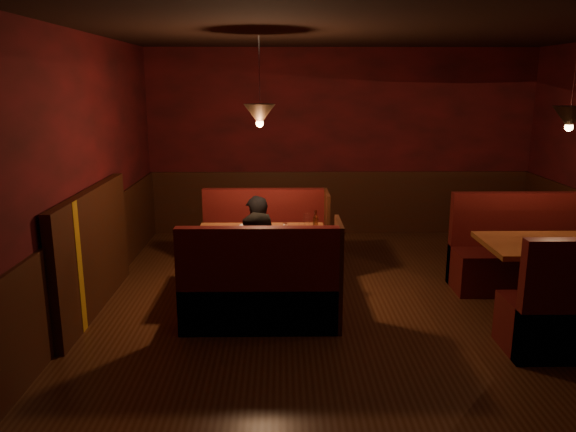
{
  "coord_description": "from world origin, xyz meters",
  "views": [
    {
      "loc": [
        -0.93,
        -5.3,
        2.39
      ],
      "look_at": [
        -0.86,
        0.7,
        0.95
      ],
      "focal_mm": 35.0,
      "sensor_mm": 36.0,
      "label": 1
    }
  ],
  "objects_px": {
    "main_bench_far": "(266,248)",
    "diner_a": "(256,224)",
    "second_bench_far": "(520,259)",
    "main_bench_near": "(262,295)",
    "second_table": "(553,262)",
    "diner_b": "(261,251)",
    "main_table": "(262,247)"
  },
  "relations": [
    {
      "from": "main_bench_far",
      "to": "diner_a",
      "type": "distance_m",
      "value": 0.43
    },
    {
      "from": "main_bench_near",
      "to": "main_bench_far",
      "type": "bearing_deg",
      "value": 90.0
    },
    {
      "from": "main_bench_near",
      "to": "second_table",
      "type": "xyz_separation_m",
      "value": [
        2.98,
        0.24,
        0.25
      ]
    },
    {
      "from": "main_bench_near",
      "to": "diner_a",
      "type": "distance_m",
      "value": 1.47
    },
    {
      "from": "main_bench_far",
      "to": "diner_a",
      "type": "xyz_separation_m",
      "value": [
        -0.11,
        -0.21,
        0.36
      ]
    },
    {
      "from": "second_table",
      "to": "second_bench_far",
      "type": "relative_size",
      "value": 0.9
    },
    {
      "from": "diner_a",
      "to": "second_bench_far",
      "type": "bearing_deg",
      "value": 158.93
    },
    {
      "from": "main_bench_far",
      "to": "second_bench_far",
      "type": "distance_m",
      "value": 3.05
    },
    {
      "from": "diner_b",
      "to": "second_table",
      "type": "bearing_deg",
      "value": 19.29
    },
    {
      "from": "main_table",
      "to": "second_table",
      "type": "xyz_separation_m",
      "value": [
        2.99,
        -0.57,
        0.0
      ]
    },
    {
      "from": "main_bench_far",
      "to": "second_table",
      "type": "height_order",
      "value": "main_bench_far"
    },
    {
      "from": "main_table",
      "to": "second_table",
      "type": "relative_size",
      "value": 1.01
    },
    {
      "from": "main_table",
      "to": "main_bench_far",
      "type": "relative_size",
      "value": 0.91
    },
    {
      "from": "main_bench_near",
      "to": "second_table",
      "type": "bearing_deg",
      "value": 4.67
    },
    {
      "from": "second_table",
      "to": "main_bench_near",
      "type": "bearing_deg",
      "value": -175.33
    },
    {
      "from": "main_bench_far",
      "to": "second_bench_far",
      "type": "height_order",
      "value": "second_bench_far"
    },
    {
      "from": "main_bench_far",
      "to": "second_table",
      "type": "relative_size",
      "value": 1.11
    },
    {
      "from": "second_table",
      "to": "second_bench_far",
      "type": "bearing_deg",
      "value": 87.8
    },
    {
      "from": "second_bench_far",
      "to": "main_bench_near",
      "type": "bearing_deg",
      "value": -160.04
    },
    {
      "from": "second_bench_far",
      "to": "second_table",
      "type": "bearing_deg",
      "value": -92.2
    },
    {
      "from": "main_bench_far",
      "to": "diner_b",
      "type": "bearing_deg",
      "value": -90.39
    },
    {
      "from": "diner_a",
      "to": "diner_b",
      "type": "relative_size",
      "value": 0.96
    },
    {
      "from": "second_table",
      "to": "diner_b",
      "type": "distance_m",
      "value": 2.99
    },
    {
      "from": "main_table",
      "to": "second_table",
      "type": "height_order",
      "value": "main_table"
    },
    {
      "from": "main_bench_far",
      "to": "diner_a",
      "type": "bearing_deg",
      "value": -118.67
    },
    {
      "from": "main_bench_far",
      "to": "diner_a",
      "type": "height_order",
      "value": "diner_a"
    },
    {
      "from": "second_table",
      "to": "diner_a",
      "type": "height_order",
      "value": "diner_a"
    },
    {
      "from": "main_bench_near",
      "to": "diner_a",
      "type": "height_order",
      "value": "diner_a"
    },
    {
      "from": "second_bench_far",
      "to": "diner_b",
      "type": "distance_m",
      "value": 3.17
    },
    {
      "from": "main_bench_near",
      "to": "diner_a",
      "type": "relative_size",
      "value": 1.12
    },
    {
      "from": "second_bench_far",
      "to": "diner_a",
      "type": "relative_size",
      "value": 1.11
    },
    {
      "from": "main_bench_far",
      "to": "diner_b",
      "type": "relative_size",
      "value": 1.07
    }
  ]
}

